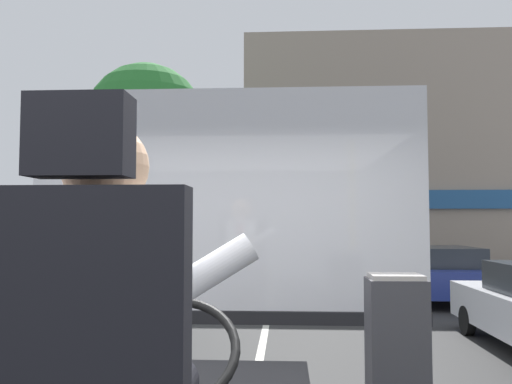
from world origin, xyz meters
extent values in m
cube|color=#2B2B2B|center=(0.00, 8.80, -0.03)|extent=(18.00, 44.00, 0.05)
cube|color=silver|center=(0.00, 8.80, 0.00)|extent=(0.12, 39.60, 0.00)
cube|color=black|center=(-0.08, -0.57, 1.63)|extent=(0.48, 0.10, 0.66)
cube|color=black|center=(-0.08, -0.57, 2.07)|extent=(0.22, 0.10, 0.18)
cylinder|color=silver|center=(-0.08, -0.41, 1.62)|extent=(0.32, 0.32, 0.62)
cube|color=maroon|center=(-0.08, -0.25, 1.69)|extent=(0.06, 0.01, 0.39)
sphere|color=tan|center=(-0.08, -0.41, 2.03)|extent=(0.22, 0.22, 0.22)
cylinder|color=silver|center=(0.02, -0.17, 1.67)|extent=(0.56, 0.21, 0.38)
cylinder|color=silver|center=(-0.17, -0.17, 1.67)|extent=(0.56, 0.21, 0.38)
torus|color=black|center=(-0.08, 0.24, 1.42)|extent=(0.56, 0.48, 0.35)
cylinder|color=black|center=(-0.08, 0.24, 1.42)|extent=(0.16, 0.15, 0.11)
cube|color=#333338|center=(0.84, 0.62, 1.22)|extent=(0.24, 0.21, 0.85)
cube|color=#9E9993|center=(0.84, 0.62, 1.66)|extent=(0.22, 0.19, 0.02)
cube|color=silver|center=(0.00, 1.62, 2.04)|extent=(2.50, 0.01, 1.40)
cube|color=black|center=(0.00, 1.62, 1.30)|extent=(2.50, 0.08, 0.08)
cylinder|color=#4C3828|center=(-3.02, 10.93, 1.70)|extent=(0.28, 0.28, 3.41)
sphere|color=#28742D|center=(-3.02, 10.93, 4.34)|extent=(2.87, 2.87, 2.87)
cube|color=gray|center=(4.45, 18.54, 4.15)|extent=(10.92, 5.71, 8.29)
cube|color=#235184|center=(4.45, 15.63, 2.66)|extent=(10.49, 0.12, 0.60)
cylinder|color=black|center=(3.44, 7.60, 0.24)|extent=(0.14, 0.49, 0.49)
cube|color=navy|center=(4.19, 11.82, 0.55)|extent=(1.77, 4.07, 0.61)
cube|color=#282D33|center=(4.19, 11.58, 1.09)|extent=(1.46, 2.24, 0.46)
cylinder|color=black|center=(5.03, 13.08, 0.25)|extent=(0.14, 0.50, 0.50)
cylinder|color=black|center=(3.35, 13.08, 0.25)|extent=(0.14, 0.50, 0.50)
cylinder|color=black|center=(5.03, 10.56, 0.25)|extent=(0.14, 0.50, 0.50)
cylinder|color=black|center=(3.35, 10.56, 0.25)|extent=(0.14, 0.50, 0.50)
camera|label=1|loc=(0.37, -1.70, 1.88)|focal=37.26mm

